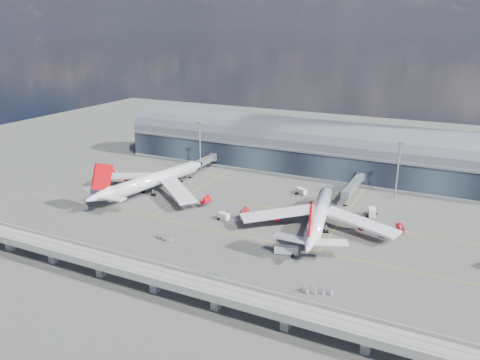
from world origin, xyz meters
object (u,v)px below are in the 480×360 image
at_px(airliner_left, 150,181).
at_px(service_truck_0, 132,189).
at_px(cargo_train_0, 165,237).
at_px(cargo_train_1, 207,276).
at_px(service_truck_1, 224,216).
at_px(service_truck_5, 301,191).
at_px(airliner_right, 319,216).
at_px(floodlight_mast_left, 200,145).
at_px(floodlight_mast_right, 398,169).
at_px(service_truck_2, 286,250).
at_px(service_truck_4, 372,212).
at_px(cargo_train_2, 318,291).

bearing_deg(airliner_left, service_truck_0, -155.15).
height_order(cargo_train_0, cargo_train_1, cargo_train_0).
relative_size(service_truck_1, service_truck_5, 0.88).
bearing_deg(airliner_right, floodlight_mast_left, 138.76).
height_order(floodlight_mast_right, cargo_train_0, floodlight_mast_right).
distance_m(service_truck_1, service_truck_2, 36.60).
bearing_deg(cargo_train_0, service_truck_5, -42.23).
bearing_deg(service_truck_1, airliner_left, 90.55).
xyz_separation_m(service_truck_1, service_truck_4, (51.83, 29.21, 0.24)).
distance_m(service_truck_0, service_truck_1, 54.19).
height_order(airliner_left, airliner_right, airliner_left).
distance_m(service_truck_0, cargo_train_0, 55.45).
relative_size(airliner_right, service_truck_2, 7.75).
relative_size(service_truck_2, cargo_train_0, 1.14).
bearing_deg(service_truck_5, floodlight_mast_right, -42.06).
xyz_separation_m(cargo_train_1, cargo_train_2, (32.43, 6.85, -0.03)).
height_order(floodlight_mast_left, cargo_train_2, floodlight_mast_left).
height_order(floodlight_mast_left, service_truck_0, floodlight_mast_left).
height_order(floodlight_mast_left, floodlight_mast_right, same).
distance_m(service_truck_0, service_truck_4, 106.84).
bearing_deg(service_truck_1, cargo_train_1, -142.32).
bearing_deg(floodlight_mast_left, floodlight_mast_right, 0.00).
relative_size(service_truck_5, cargo_train_1, 0.63).
bearing_deg(cargo_train_2, floodlight_mast_left, 63.64).
height_order(cargo_train_0, cargo_train_2, cargo_train_0).
bearing_deg(floodlight_mast_right, airliner_left, -157.23).
xyz_separation_m(floodlight_mast_left, service_truck_0, (-10.19, -44.69, -12.07)).
xyz_separation_m(service_truck_0, service_truck_2, (85.82, -26.69, -0.06)).
height_order(floodlight_mast_left, service_truck_4, floodlight_mast_left).
bearing_deg(cargo_train_2, service_truck_4, 15.63).
relative_size(floodlight_mast_left, floodlight_mast_right, 1.00).
distance_m(service_truck_4, service_truck_5, 36.31).
xyz_separation_m(airliner_left, service_truck_1, (44.18, -12.24, -4.63)).
relative_size(airliner_left, service_truck_5, 11.65).
bearing_deg(floodlight_mast_left, service_truck_1, -51.77).
bearing_deg(service_truck_0, floodlight_mast_left, 79.99).
height_order(service_truck_2, cargo_train_0, service_truck_2).
bearing_deg(cargo_train_1, airliner_right, -15.42).
distance_m(service_truck_1, cargo_train_1, 45.49).
relative_size(cargo_train_1, cargo_train_2, 1.04).
bearing_deg(service_truck_4, floodlight_mast_right, 63.47).
bearing_deg(cargo_train_2, service_truck_5, 40.14).
relative_size(service_truck_5, cargo_train_2, 0.66).
distance_m(service_truck_4, cargo_train_0, 82.71).
xyz_separation_m(floodlight_mast_left, floodlight_mast_right, (100.00, 0.00, 0.00)).
bearing_deg(service_truck_1, cargo_train_0, 173.58).
relative_size(floodlight_mast_left, service_truck_2, 3.11).
relative_size(floodlight_mast_right, airliner_right, 0.40).
bearing_deg(floodlight_mast_right, cargo_train_0, -130.13).
xyz_separation_m(floodlight_mast_right, cargo_train_2, (-7.72, -90.11, -12.85)).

